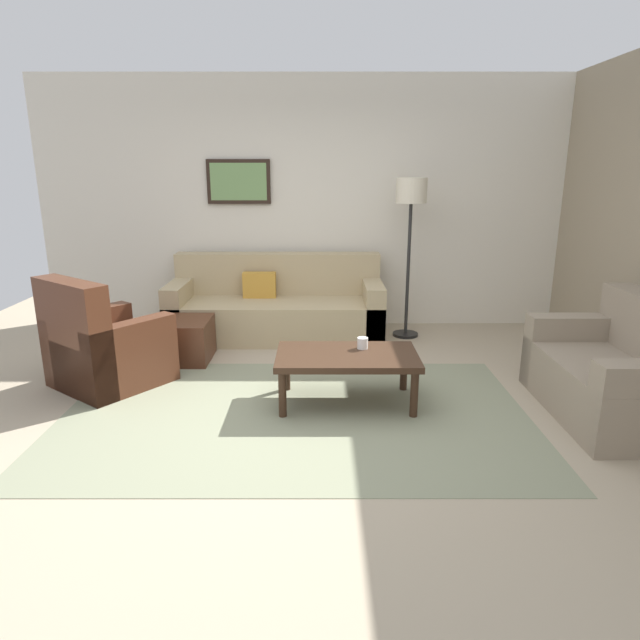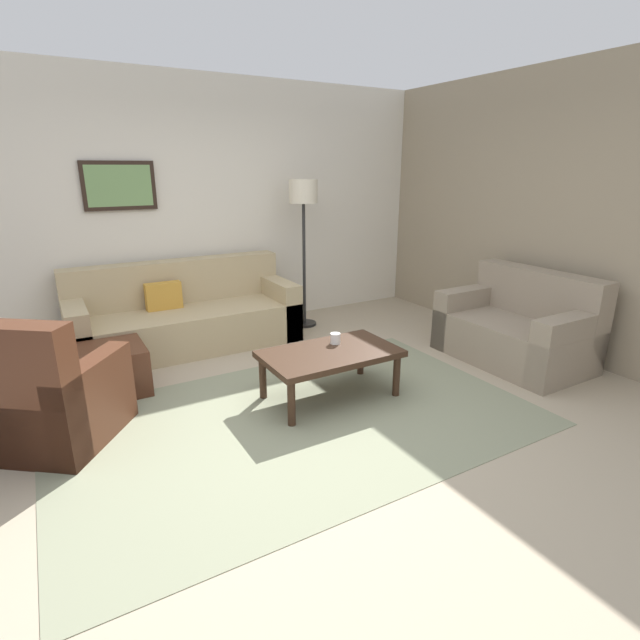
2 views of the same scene
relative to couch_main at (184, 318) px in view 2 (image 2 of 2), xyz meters
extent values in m
plane|color=tan|center=(0.29, -2.10, -0.30)|extent=(8.00, 8.00, 0.00)
cube|color=silver|center=(0.29, 0.50, 1.10)|extent=(6.00, 0.12, 2.80)
cube|color=gray|center=(3.29, -2.10, 1.10)|extent=(0.12, 5.20, 2.80)
cube|color=gray|center=(0.29, -2.10, -0.29)|extent=(3.51, 2.21, 0.01)
cube|color=tan|center=(0.00, -0.10, -0.09)|extent=(2.29, 0.90, 0.42)
cube|color=tan|center=(0.00, 0.23, 0.14)|extent=(2.29, 0.24, 0.88)
cube|color=tan|center=(-1.05, -0.10, 0.01)|extent=(0.20, 0.90, 0.62)
cube|color=tan|center=(1.05, -0.10, 0.01)|extent=(0.20, 0.90, 0.62)
cube|color=gold|center=(-0.19, 0.01, 0.26)|extent=(0.36, 0.12, 0.28)
cube|color=gray|center=(2.66, -2.10, -0.09)|extent=(0.86, 1.36, 0.42)
cube|color=gray|center=(2.97, -2.10, 0.14)|extent=(0.24, 1.36, 0.88)
cube|color=gray|center=(2.66, -1.52, 0.01)|extent=(0.86, 0.20, 0.62)
cube|color=gray|center=(2.66, -2.68, 0.01)|extent=(0.86, 0.20, 0.62)
cube|color=#4C2819|center=(-1.32, -1.46, -0.08)|extent=(1.12, 1.12, 0.44)
cube|color=#4C2819|center=(-1.50, -1.70, 0.18)|extent=(0.76, 0.64, 0.95)
cube|color=#4C2819|center=(-1.06, -1.65, 0.00)|extent=(0.61, 0.73, 0.60)
cube|color=#4C2819|center=(-1.57, -1.26, 0.00)|extent=(0.61, 0.73, 0.60)
cube|color=#4C2819|center=(-0.86, -0.86, -0.10)|extent=(0.56, 0.56, 0.40)
cylinder|color=#382316|center=(0.20, -2.14, -0.12)|extent=(0.06, 0.06, 0.36)
cylinder|color=#382316|center=(1.18, -2.14, -0.12)|extent=(0.06, 0.06, 0.36)
cylinder|color=#382316|center=(0.20, -1.62, -0.12)|extent=(0.06, 0.06, 0.36)
cylinder|color=#382316|center=(1.18, -1.62, -0.12)|extent=(0.06, 0.06, 0.36)
cube|color=#382316|center=(0.69, -1.88, 0.09)|extent=(1.10, 0.64, 0.05)
cylinder|color=white|center=(0.82, -1.75, 0.16)|extent=(0.09, 0.09, 0.09)
cylinder|color=black|center=(1.43, -0.07, -0.28)|extent=(0.28, 0.28, 0.03)
cylinder|color=#262626|center=(1.43, -0.07, 0.43)|extent=(0.04, 0.04, 1.45)
cylinder|color=beige|center=(1.43, -0.07, 1.28)|extent=(0.32, 0.32, 0.26)
cube|color=black|center=(-0.44, 0.41, 1.36)|extent=(0.71, 0.04, 0.49)
cube|color=#70985A|center=(-0.44, 0.40, 1.36)|extent=(0.63, 0.01, 0.41)
camera|label=1|loc=(0.48, -5.92, 1.50)|focal=30.79mm
camera|label=2|loc=(-1.23, -5.01, 1.54)|focal=27.13mm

